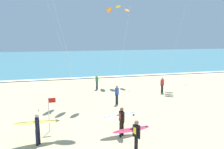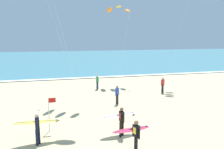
{
  "view_description": "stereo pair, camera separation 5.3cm",
  "coord_description": "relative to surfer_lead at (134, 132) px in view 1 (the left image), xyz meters",
  "views": [
    {
      "loc": [
        -2.35,
        -8.17,
        5.61
      ],
      "look_at": [
        0.94,
        4.29,
        3.49
      ],
      "focal_mm": 36.95,
      "sensor_mm": 36.0,
      "label": 1
    },
    {
      "loc": [
        -2.3,
        -8.19,
        5.61
      ],
      "look_at": [
        0.94,
        4.29,
        3.49
      ],
      "focal_mm": 36.95,
      "sensor_mm": 36.0,
      "label": 2
    }
  ],
  "objects": [
    {
      "name": "bystander_red_top",
      "position": [
        6.95,
        10.73,
        -0.23
      ],
      "size": [
        0.47,
        0.29,
        1.59
      ],
      "color": "black",
      "rests_on": "ground"
    },
    {
      "name": "surfer_third",
      "position": [
        -0.05,
        2.12,
        0.0
      ],
      "size": [
        2.22,
        1.01,
        1.71
      ],
      "color": "black",
      "rests_on": "ground"
    },
    {
      "name": "surfer_trailing",
      "position": [
        -4.59,
        2.23,
        0.01
      ],
      "size": [
        2.46,
        1.02,
        1.71
      ],
      "color": "black",
      "rests_on": "ground"
    },
    {
      "name": "bystander_green_top",
      "position": [
        0.89,
        13.91,
        -0.23
      ],
      "size": [
        0.25,
        0.49,
        1.59
      ],
      "color": "#2D334C",
      "rests_on": "ground"
    },
    {
      "name": "ocean_water",
      "position": [
        -1.37,
        50.62,
        -1.0
      ],
      "size": [
        160.0,
        60.0,
        0.08
      ],
      "primitive_type": "cube",
      "color": "teal",
      "rests_on": "ground"
    },
    {
      "name": "surfer_lead",
      "position": [
        0.0,
        0.0,
        0.0
      ],
      "size": [
        2.28,
        1.18,
        1.71
      ],
      "color": "black",
      "rests_on": "ground"
    },
    {
      "name": "kite_arc_golden_low",
      "position": [
        4.08,
        16.86,
        7.73
      ],
      "size": [
        2.76,
        5.53,
        9.16
      ],
      "color": "orange",
      "rests_on": "ground"
    },
    {
      "name": "bystander_blue_top",
      "position": [
        1.45,
        8.1,
        -0.23
      ],
      "size": [
        0.4,
        0.35,
        1.59
      ],
      "color": "black",
      "rests_on": "ground"
    },
    {
      "name": "shoreline_foam",
      "position": [
        -1.37,
        20.92,
        -0.96
      ],
      "size": [
        160.0,
        0.95,
        0.01
      ],
      "primitive_type": "cube",
      "color": "white",
      "rests_on": "ocean_water"
    },
    {
      "name": "lifeguard_flag",
      "position": [
        -3.95,
        3.73,
        0.22
      ],
      "size": [
        0.45,
        0.05,
        2.1
      ],
      "color": "silver",
      "rests_on": "ground"
    }
  ]
}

